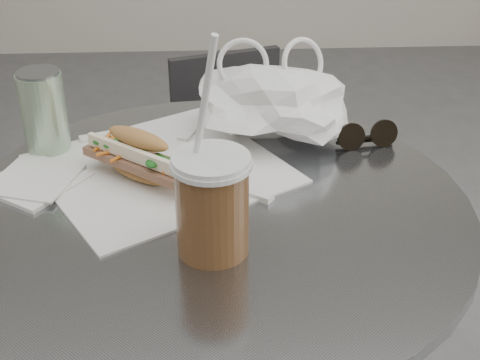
{
  "coord_description": "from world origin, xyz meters",
  "views": [
    {
      "loc": [
        -0.0,
        -0.63,
        1.26
      ],
      "look_at": [
        0.04,
        0.18,
        0.79
      ],
      "focal_mm": 50.0,
      "sensor_mm": 36.0,
      "label": 1
    }
  ],
  "objects_px": {
    "cafe_table": "(216,342)",
    "chair_far": "(244,209)",
    "sunglasses": "(367,137)",
    "drink_can": "(44,112)",
    "iced_coffee": "(212,203)",
    "banh_mi": "(139,157)"
  },
  "relations": [
    {
      "from": "cafe_table",
      "to": "chair_far",
      "type": "xyz_separation_m",
      "value": [
        0.08,
        0.65,
        -0.15
      ]
    },
    {
      "from": "sunglasses",
      "to": "drink_can",
      "type": "relative_size",
      "value": 0.77
    },
    {
      "from": "cafe_table",
      "to": "drink_can",
      "type": "relative_size",
      "value": 5.46
    },
    {
      "from": "iced_coffee",
      "to": "drink_can",
      "type": "relative_size",
      "value": 2.13
    },
    {
      "from": "banh_mi",
      "to": "sunglasses",
      "type": "height_order",
      "value": "banh_mi"
    },
    {
      "from": "chair_far",
      "to": "drink_can",
      "type": "xyz_separation_m",
      "value": [
        -0.35,
        -0.46,
        0.5
      ]
    },
    {
      "from": "sunglasses",
      "to": "drink_can",
      "type": "xyz_separation_m",
      "value": [
        -0.53,
        0.02,
        0.05
      ]
    },
    {
      "from": "chair_far",
      "to": "iced_coffee",
      "type": "distance_m",
      "value": 0.91
    },
    {
      "from": "iced_coffee",
      "to": "sunglasses",
      "type": "relative_size",
      "value": 2.76
    },
    {
      "from": "chair_far",
      "to": "sunglasses",
      "type": "relative_size",
      "value": 6.47
    },
    {
      "from": "iced_coffee",
      "to": "banh_mi",
      "type": "bearing_deg",
      "value": 119.93
    },
    {
      "from": "cafe_table",
      "to": "sunglasses",
      "type": "height_order",
      "value": "sunglasses"
    },
    {
      "from": "chair_far",
      "to": "banh_mi",
      "type": "distance_m",
      "value": 0.76
    },
    {
      "from": "cafe_table",
      "to": "sunglasses",
      "type": "relative_size",
      "value": 7.07
    },
    {
      "from": "iced_coffee",
      "to": "sunglasses",
      "type": "xyz_separation_m",
      "value": [
        0.26,
        0.28,
        -0.05
      ]
    },
    {
      "from": "sunglasses",
      "to": "chair_far",
      "type": "bearing_deg",
      "value": 100.3
    },
    {
      "from": "banh_mi",
      "to": "iced_coffee",
      "type": "bearing_deg",
      "value": -21.7
    },
    {
      "from": "banh_mi",
      "to": "drink_can",
      "type": "distance_m",
      "value": 0.2
    },
    {
      "from": "drink_can",
      "to": "iced_coffee",
      "type": "bearing_deg",
      "value": -47.78
    },
    {
      "from": "drink_can",
      "to": "chair_far",
      "type": "bearing_deg",
      "value": 52.54
    },
    {
      "from": "iced_coffee",
      "to": "drink_can",
      "type": "bearing_deg",
      "value": 132.22
    },
    {
      "from": "iced_coffee",
      "to": "drink_can",
      "type": "distance_m",
      "value": 0.4
    }
  ]
}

